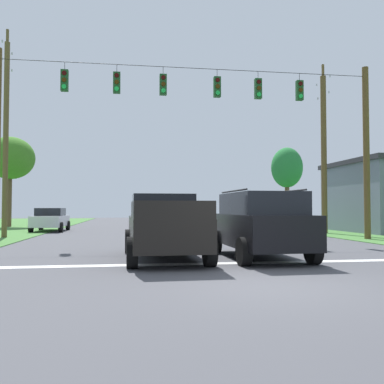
{
  "coord_description": "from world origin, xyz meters",
  "views": [
    {
      "loc": [
        -2.68,
        -8.12,
        1.52
      ],
      "look_at": [
        0.62,
        14.25,
        2.38
      ],
      "focal_mm": 39.57,
      "sensor_mm": 36.0,
      "label": 1
    }
  ],
  "objects_px": {
    "overhead_signal_span": "(192,134)",
    "distant_car_crossing_white": "(239,217)",
    "tree_roadside_right": "(287,168)",
    "suv_black": "(259,223)",
    "utility_pole_near_left": "(6,132)",
    "distant_car_oncoming": "(51,219)",
    "tree_roadside_far_right": "(10,158)",
    "utility_pole_mid_right": "(324,151)",
    "pickup_truck": "(164,226)"
  },
  "relations": [
    {
      "from": "suv_black",
      "to": "distant_car_oncoming",
      "type": "bearing_deg",
      "value": 118.92
    },
    {
      "from": "utility_pole_mid_right",
      "to": "tree_roadside_far_right",
      "type": "height_order",
      "value": "utility_pole_mid_right"
    },
    {
      "from": "pickup_truck",
      "to": "tree_roadside_far_right",
      "type": "relative_size",
      "value": 0.75
    },
    {
      "from": "suv_black",
      "to": "distant_car_crossing_white",
      "type": "relative_size",
      "value": 1.09
    },
    {
      "from": "tree_roadside_far_right",
      "to": "distant_car_oncoming",
      "type": "bearing_deg",
      "value": -57.44
    },
    {
      "from": "pickup_truck",
      "to": "distant_car_crossing_white",
      "type": "bearing_deg",
      "value": 69.97
    },
    {
      "from": "tree_roadside_far_right",
      "to": "tree_roadside_right",
      "type": "bearing_deg",
      "value": -0.49
    },
    {
      "from": "utility_pole_mid_right",
      "to": "utility_pole_near_left",
      "type": "relative_size",
      "value": 0.95
    },
    {
      "from": "suv_black",
      "to": "distant_car_crossing_white",
      "type": "xyz_separation_m",
      "value": [
        5.38,
        22.97,
        -0.27
      ]
    },
    {
      "from": "distant_car_crossing_white",
      "to": "utility_pole_near_left",
      "type": "xyz_separation_m",
      "value": [
        -15.61,
        -12.67,
        4.62
      ]
    },
    {
      "from": "overhead_signal_span",
      "to": "suv_black",
      "type": "xyz_separation_m",
      "value": [
        1.09,
        -6.61,
        -3.86
      ]
    },
    {
      "from": "overhead_signal_span",
      "to": "utility_pole_near_left",
      "type": "distance_m",
      "value": 9.88
    },
    {
      "from": "tree_roadside_far_right",
      "to": "overhead_signal_span",
      "type": "bearing_deg",
      "value": -53.43
    },
    {
      "from": "utility_pole_mid_right",
      "to": "overhead_signal_span",
      "type": "bearing_deg",
      "value": -150.82
    },
    {
      "from": "tree_roadside_far_right",
      "to": "suv_black",
      "type": "bearing_deg",
      "value": -59.97
    },
    {
      "from": "distant_car_oncoming",
      "to": "distant_car_crossing_white",
      "type": "bearing_deg",
      "value": 24.49
    },
    {
      "from": "overhead_signal_span",
      "to": "distant_car_oncoming",
      "type": "height_order",
      "value": "overhead_signal_span"
    },
    {
      "from": "tree_roadside_right",
      "to": "suv_black",
      "type": "bearing_deg",
      "value": -112.98
    },
    {
      "from": "overhead_signal_span",
      "to": "distant_car_crossing_white",
      "type": "xyz_separation_m",
      "value": [
        6.46,
        16.36,
        -4.13
      ]
    },
    {
      "from": "pickup_truck",
      "to": "suv_black",
      "type": "relative_size",
      "value": 1.12
    },
    {
      "from": "utility_pole_mid_right",
      "to": "pickup_truck",
      "type": "bearing_deg",
      "value": -133.31
    },
    {
      "from": "overhead_signal_span",
      "to": "distant_car_oncoming",
      "type": "bearing_deg",
      "value": 129.17
    },
    {
      "from": "tree_roadside_right",
      "to": "tree_roadside_far_right",
      "type": "xyz_separation_m",
      "value": [
        -23.29,
        0.2,
        0.51
      ]
    },
    {
      "from": "distant_car_crossing_white",
      "to": "distant_car_oncoming",
      "type": "relative_size",
      "value": 1.02
    },
    {
      "from": "pickup_truck",
      "to": "utility_pole_near_left",
      "type": "relative_size",
      "value": 0.5
    },
    {
      "from": "distant_car_oncoming",
      "to": "tree_roadside_far_right",
      "type": "height_order",
      "value": "tree_roadside_far_right"
    },
    {
      "from": "utility_pole_near_left",
      "to": "tree_roadside_right",
      "type": "xyz_separation_m",
      "value": [
        20.04,
        12.82,
        -0.38
      ]
    },
    {
      "from": "pickup_truck",
      "to": "distant_car_crossing_white",
      "type": "relative_size",
      "value": 1.23
    },
    {
      "from": "distant_car_crossing_white",
      "to": "distant_car_oncoming",
      "type": "height_order",
      "value": "same"
    },
    {
      "from": "overhead_signal_span",
      "to": "distant_car_crossing_white",
      "type": "height_order",
      "value": "overhead_signal_span"
    },
    {
      "from": "distant_car_crossing_white",
      "to": "tree_roadside_far_right",
      "type": "distance_m",
      "value": 19.45
    },
    {
      "from": "distant_car_oncoming",
      "to": "overhead_signal_span",
      "type": "bearing_deg",
      "value": -50.83
    },
    {
      "from": "distant_car_crossing_white",
      "to": "tree_roadside_far_right",
      "type": "xyz_separation_m",
      "value": [
        -18.86,
        0.35,
        4.75
      ]
    },
    {
      "from": "overhead_signal_span",
      "to": "utility_pole_mid_right",
      "type": "bearing_deg",
      "value": 29.18
    },
    {
      "from": "distant_car_crossing_white",
      "to": "tree_roadside_far_right",
      "type": "relative_size",
      "value": 0.61
    },
    {
      "from": "overhead_signal_span",
      "to": "tree_roadside_far_right",
      "type": "relative_size",
      "value": 2.39
    },
    {
      "from": "overhead_signal_span",
      "to": "pickup_truck",
      "type": "xyz_separation_m",
      "value": [
        -1.8,
        -6.3,
        -3.96
      ]
    },
    {
      "from": "overhead_signal_span",
      "to": "utility_pole_near_left",
      "type": "xyz_separation_m",
      "value": [
        -9.15,
        3.69,
        0.49
      ]
    },
    {
      "from": "distant_car_crossing_white",
      "to": "pickup_truck",
      "type": "bearing_deg",
      "value": -110.03
    },
    {
      "from": "pickup_truck",
      "to": "utility_pole_near_left",
      "type": "xyz_separation_m",
      "value": [
        -7.35,
        9.99,
        4.44
      ]
    },
    {
      "from": "suv_black",
      "to": "distant_car_crossing_white",
      "type": "height_order",
      "value": "suv_black"
    },
    {
      "from": "distant_car_oncoming",
      "to": "utility_pole_mid_right",
      "type": "height_order",
      "value": "utility_pole_mid_right"
    },
    {
      "from": "overhead_signal_span",
      "to": "utility_pole_mid_right",
      "type": "height_order",
      "value": "utility_pole_mid_right"
    },
    {
      "from": "distant_car_crossing_white",
      "to": "distant_car_oncoming",
      "type": "distance_m",
      "value": 15.86
    },
    {
      "from": "distant_car_crossing_white",
      "to": "utility_pole_mid_right",
      "type": "distance_m",
      "value": 12.43
    },
    {
      "from": "overhead_signal_span",
      "to": "pickup_truck",
      "type": "height_order",
      "value": "overhead_signal_span"
    },
    {
      "from": "distant_car_oncoming",
      "to": "tree_roadside_far_right",
      "type": "distance_m",
      "value": 9.49
    },
    {
      "from": "pickup_truck",
      "to": "suv_black",
      "type": "xyz_separation_m",
      "value": [
        2.88,
        -0.31,
        0.09
      ]
    },
    {
      "from": "tree_roadside_right",
      "to": "utility_pole_near_left",
      "type": "bearing_deg",
      "value": -147.39
    },
    {
      "from": "tree_roadside_right",
      "to": "tree_roadside_far_right",
      "type": "distance_m",
      "value": 23.29
    }
  ]
}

